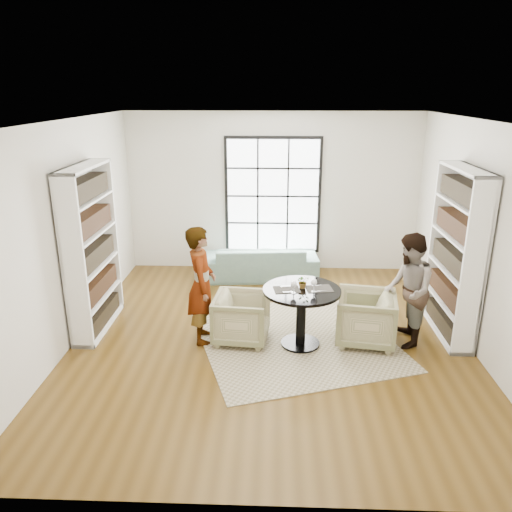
{
  "coord_description": "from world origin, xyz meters",
  "views": [
    {
      "loc": [
        0.04,
        -6.35,
        3.38
      ],
      "look_at": [
        -0.22,
        0.4,
        1.11
      ],
      "focal_mm": 35.0,
      "sensor_mm": 36.0,
      "label": 1
    }
  ],
  "objects_px": {
    "person_left": "(201,285)",
    "flower_centerpiece": "(303,281)",
    "person_right": "(408,290)",
    "sofa": "(260,261)",
    "pedestal_table": "(301,305)",
    "wine_glass_right": "(314,283)",
    "armchair_right": "(365,318)",
    "armchair_left": "(242,318)",
    "wine_glass_left": "(294,284)"
  },
  "relations": [
    {
      "from": "person_left",
      "to": "wine_glass_left",
      "type": "xyz_separation_m",
      "value": [
        1.25,
        -0.26,
        0.13
      ]
    },
    {
      "from": "person_right",
      "to": "wine_glass_left",
      "type": "xyz_separation_m",
      "value": [
        -1.56,
        -0.27,
        0.17
      ]
    },
    {
      "from": "armchair_left",
      "to": "flower_centerpiece",
      "type": "bearing_deg",
      "value": -89.23
    },
    {
      "from": "sofa",
      "to": "person_left",
      "type": "height_order",
      "value": "person_left"
    },
    {
      "from": "wine_glass_right",
      "to": "armchair_left",
      "type": "bearing_deg",
      "value": 168.38
    },
    {
      "from": "pedestal_table",
      "to": "flower_centerpiece",
      "type": "height_order",
      "value": "flower_centerpiece"
    },
    {
      "from": "pedestal_table",
      "to": "flower_centerpiece",
      "type": "relative_size",
      "value": 5.59
    },
    {
      "from": "armchair_left",
      "to": "wine_glass_right",
      "type": "bearing_deg",
      "value": -96.13
    },
    {
      "from": "pedestal_table",
      "to": "person_left",
      "type": "xyz_separation_m",
      "value": [
        -1.37,
        0.11,
        0.23
      ]
    },
    {
      "from": "sofa",
      "to": "flower_centerpiece",
      "type": "relative_size",
      "value": 11.28
    },
    {
      "from": "pedestal_table",
      "to": "flower_centerpiece",
      "type": "xyz_separation_m",
      "value": [
        0.01,
        0.04,
        0.33
      ]
    },
    {
      "from": "person_right",
      "to": "flower_centerpiece",
      "type": "xyz_separation_m",
      "value": [
        -1.43,
        -0.08,
        0.14
      ]
    },
    {
      "from": "sofa",
      "to": "person_right",
      "type": "distance_m",
      "value": 3.28
    },
    {
      "from": "pedestal_table",
      "to": "person_right",
      "type": "distance_m",
      "value": 1.46
    },
    {
      "from": "wine_glass_right",
      "to": "person_left",
      "type": "bearing_deg",
      "value": 172.53
    },
    {
      "from": "pedestal_table",
      "to": "person_left",
      "type": "height_order",
      "value": "person_left"
    },
    {
      "from": "wine_glass_right",
      "to": "flower_centerpiece",
      "type": "xyz_separation_m",
      "value": [
        -0.14,
        0.13,
        -0.04
      ]
    },
    {
      "from": "person_right",
      "to": "sofa",
      "type": "bearing_deg",
      "value": -135.64
    },
    {
      "from": "armchair_left",
      "to": "person_right",
      "type": "distance_m",
      "value": 2.3
    },
    {
      "from": "armchair_left",
      "to": "wine_glass_left",
      "type": "relative_size",
      "value": 4.32
    },
    {
      "from": "sofa",
      "to": "wine_glass_right",
      "type": "distance_m",
      "value": 2.89
    },
    {
      "from": "armchair_left",
      "to": "sofa",
      "type": "bearing_deg",
      "value": 1.35
    },
    {
      "from": "pedestal_table",
      "to": "wine_glass_right",
      "type": "xyz_separation_m",
      "value": [
        0.15,
        -0.09,
        0.36
      ]
    },
    {
      "from": "sofa",
      "to": "armchair_right",
      "type": "height_order",
      "value": "armchair_right"
    },
    {
      "from": "armchair_right",
      "to": "flower_centerpiece",
      "type": "bearing_deg",
      "value": -75.36
    },
    {
      "from": "pedestal_table",
      "to": "person_right",
      "type": "xyz_separation_m",
      "value": [
        1.44,
        0.12,
        0.19
      ]
    },
    {
      "from": "pedestal_table",
      "to": "armchair_left",
      "type": "height_order",
      "value": "pedestal_table"
    },
    {
      "from": "armchair_left",
      "to": "armchair_right",
      "type": "xyz_separation_m",
      "value": [
        1.71,
        0.01,
        0.02
      ]
    },
    {
      "from": "person_left",
      "to": "pedestal_table",
      "type": "bearing_deg",
      "value": -101.27
    },
    {
      "from": "wine_glass_right",
      "to": "armchair_right",
      "type": "bearing_deg",
      "value": 15.81
    },
    {
      "from": "person_right",
      "to": "wine_glass_right",
      "type": "relative_size",
      "value": 8.66
    },
    {
      "from": "pedestal_table",
      "to": "person_left",
      "type": "bearing_deg",
      "value": 175.45
    },
    {
      "from": "wine_glass_left",
      "to": "armchair_left",
      "type": "bearing_deg",
      "value": 160.0
    },
    {
      "from": "pedestal_table",
      "to": "sofa",
      "type": "xyz_separation_m",
      "value": [
        -0.64,
        2.61,
        -0.29
      ]
    },
    {
      "from": "wine_glass_right",
      "to": "flower_centerpiece",
      "type": "distance_m",
      "value": 0.19
    },
    {
      "from": "person_left",
      "to": "person_right",
      "type": "height_order",
      "value": "person_left"
    },
    {
      "from": "person_left",
      "to": "wine_glass_left",
      "type": "distance_m",
      "value": 1.28
    },
    {
      "from": "sofa",
      "to": "flower_centerpiece",
      "type": "bearing_deg",
      "value": 99.67
    },
    {
      "from": "armchair_right",
      "to": "person_right",
      "type": "distance_m",
      "value": 0.69
    },
    {
      "from": "person_left",
      "to": "flower_centerpiece",
      "type": "xyz_separation_m",
      "value": [
        1.38,
        -0.07,
        0.1
      ]
    },
    {
      "from": "person_left",
      "to": "person_right",
      "type": "relative_size",
      "value": 1.05
    },
    {
      "from": "armchair_right",
      "to": "person_right",
      "type": "relative_size",
      "value": 0.51
    },
    {
      "from": "armchair_right",
      "to": "wine_glass_right",
      "type": "distance_m",
      "value": 0.98
    },
    {
      "from": "sofa",
      "to": "armchair_right",
      "type": "relative_size",
      "value": 2.64
    },
    {
      "from": "pedestal_table",
      "to": "armchair_left",
      "type": "bearing_deg",
      "value": 172.42
    },
    {
      "from": "pedestal_table",
      "to": "flower_centerpiece",
      "type": "distance_m",
      "value": 0.33
    },
    {
      "from": "person_left",
      "to": "wine_glass_right",
      "type": "relative_size",
      "value": 9.09
    },
    {
      "from": "armchair_left",
      "to": "person_left",
      "type": "xyz_separation_m",
      "value": [
        -0.55,
        0.0,
        0.49
      ]
    },
    {
      "from": "sofa",
      "to": "armchair_left",
      "type": "xyz_separation_m",
      "value": [
        -0.18,
        -2.5,
        0.03
      ]
    },
    {
      "from": "pedestal_table",
      "to": "wine_glass_left",
      "type": "distance_m",
      "value": 0.4
    }
  ]
}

